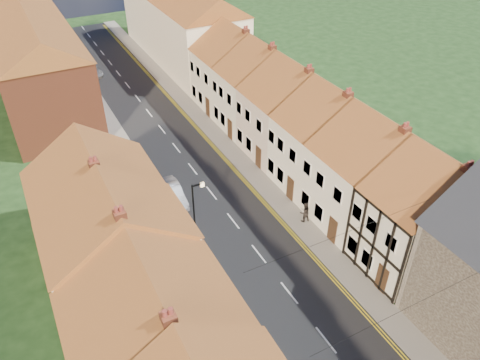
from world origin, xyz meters
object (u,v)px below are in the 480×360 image
at_px(car_mid, 172,193).
at_px(car_distant, 90,70).
at_px(lamppost, 195,216).
at_px(pedestrian_right, 305,212).

xyz_separation_m(car_mid, car_distant, (0.00, 28.50, -0.05)).
height_order(lamppost, pedestrian_right, lamppost).
relative_size(car_mid, pedestrian_right, 2.49).
relative_size(lamppost, car_mid, 1.42).
xyz_separation_m(lamppost, car_distant, (0.61, 35.11, -2.90)).
bearing_deg(car_mid, pedestrian_right, -39.91).
bearing_deg(car_distant, lamppost, -98.98).
relative_size(car_mid, car_distant, 0.92).
height_order(car_mid, car_distant, car_mid).
xyz_separation_m(lamppost, pedestrian_right, (8.58, -0.59, -2.57)).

